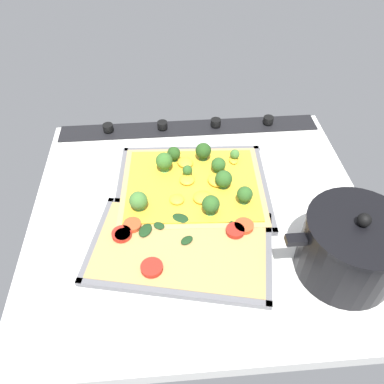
{
  "coord_description": "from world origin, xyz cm",
  "views": [
    {
      "loc": [
        6.48,
        57.19,
        62.8
      ],
      "look_at": [
        1.66,
        -1.42,
        4.46
      ],
      "focal_mm": 35.87,
      "sensor_mm": 36.0,
      "label": 1
    }
  ],
  "objects_px": {
    "broccoli_pizza": "(194,182)",
    "veggie_pizza_back": "(179,245)",
    "baking_tray_front": "(192,188)",
    "cooking_pot": "(351,247)",
    "baking_tray_back": "(181,248)"
  },
  "relations": [
    {
      "from": "broccoli_pizza",
      "to": "veggie_pizza_back",
      "type": "relative_size",
      "value": 0.91
    },
    {
      "from": "cooking_pot",
      "to": "baking_tray_front",
      "type": "bearing_deg",
      "value": -41.84
    },
    {
      "from": "broccoli_pizza",
      "to": "cooking_pot",
      "type": "bearing_deg",
      "value": 137.77
    },
    {
      "from": "baking_tray_back",
      "to": "cooking_pot",
      "type": "relative_size",
      "value": 1.57
    },
    {
      "from": "broccoli_pizza",
      "to": "veggie_pizza_back",
      "type": "distance_m",
      "value": 0.17
    },
    {
      "from": "baking_tray_front",
      "to": "cooking_pot",
      "type": "distance_m",
      "value": 0.37
    },
    {
      "from": "cooking_pot",
      "to": "broccoli_pizza",
      "type": "bearing_deg",
      "value": -42.23
    },
    {
      "from": "broccoli_pizza",
      "to": "veggie_pizza_back",
      "type": "xyz_separation_m",
      "value": [
        0.04,
        0.17,
        -0.01
      ]
    },
    {
      "from": "baking_tray_front",
      "to": "baking_tray_back",
      "type": "relative_size",
      "value": 0.91
    },
    {
      "from": "baking_tray_front",
      "to": "broccoli_pizza",
      "type": "bearing_deg",
      "value": -171.11
    },
    {
      "from": "broccoli_pizza",
      "to": "cooking_pot",
      "type": "height_order",
      "value": "cooking_pot"
    },
    {
      "from": "veggie_pizza_back",
      "to": "cooking_pot",
      "type": "bearing_deg",
      "value": 166.74
    },
    {
      "from": "veggie_pizza_back",
      "to": "cooking_pot",
      "type": "height_order",
      "value": "cooking_pot"
    },
    {
      "from": "baking_tray_front",
      "to": "veggie_pizza_back",
      "type": "distance_m",
      "value": 0.17
    },
    {
      "from": "cooking_pot",
      "to": "baking_tray_back",
      "type": "bearing_deg",
      "value": -12.71
    }
  ]
}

